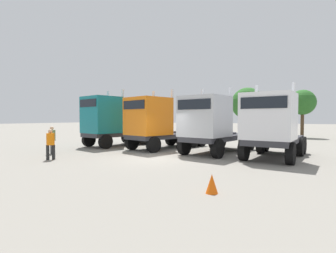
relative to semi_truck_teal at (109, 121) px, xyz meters
The scene contains 11 objects.
ground 7.37m from the semi_truck_teal, 27.72° to the right, with size 200.00×200.00×0.00m, color gray.
semi_truck_teal is the anchor object (origin of this frame).
semi_truck_orange 4.16m from the semi_truck_teal, ahead, with size 3.97×6.67×4.17m.
semi_truck_silver 8.31m from the semi_truck_teal, ahead, with size 3.41×6.35×4.07m.
semi_truck_white 11.83m from the semi_truck_teal, ahead, with size 2.98×5.86×4.04m.
visitor_in_hivis 6.62m from the semi_truck_teal, 74.60° to the right, with size 0.56×0.56×1.61m.
visitor_with_camera 4.97m from the semi_truck_teal, 91.32° to the right, with size 0.54×0.54×1.68m.
traffic_cone_near 13.80m from the semi_truck_teal, 35.17° to the right, with size 0.36×0.36×0.56m, color #F2590C.
oak_far_left 18.97m from the semi_truck_teal, 94.03° to the left, with size 2.89×2.89×4.93m.
oak_far_centre 17.45m from the semi_truck_teal, 66.39° to the left, with size 3.71×3.71×5.78m.
oak_far_right 21.74m from the semi_truck_teal, 54.31° to the left, with size 2.81×2.81×5.38m.
Camera 1 is at (7.44, -11.63, 2.18)m, focal length 27.47 mm.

